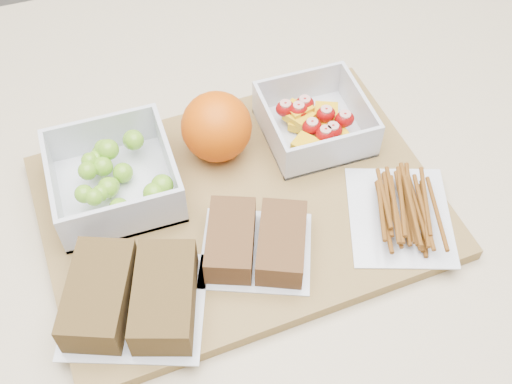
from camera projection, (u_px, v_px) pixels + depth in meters
counter at (247, 363)px, 1.07m from camera, size 1.20×0.90×0.90m
cutting_board at (241, 206)px, 0.70m from camera, size 0.43×0.32×0.02m
grape_container at (116, 177)px, 0.69m from camera, size 0.13×0.13×0.05m
fruit_container at (314, 122)px, 0.74m from camera, size 0.11×0.11×0.05m
orange at (217, 127)px, 0.71m from camera, size 0.08×0.08×0.08m
sandwich_bag_left at (132, 296)px, 0.60m from camera, size 0.17×0.16×0.04m
sandwich_bag_center at (256, 242)px, 0.64m from camera, size 0.14×0.13×0.03m
pretzel_bag at (402, 209)px, 0.67m from camera, size 0.14×0.16×0.03m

